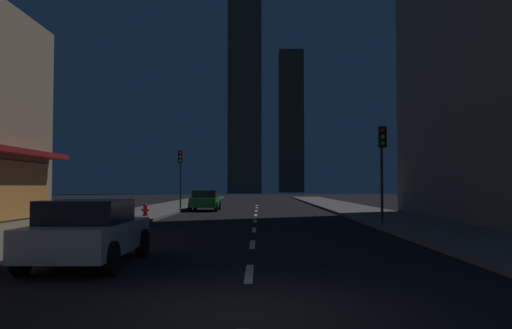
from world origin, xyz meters
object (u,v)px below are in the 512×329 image
object	(u,v)px
car_parked_near	(89,232)
traffic_light_far_left	(180,166)
fire_hydrant_far_left	(145,210)
traffic_light_near_right	(382,153)
street_lamp_right	(494,36)
car_parked_far	(205,200)

from	to	relation	value
car_parked_near	traffic_light_far_left	size ratio (longest dim) A/B	1.01
fire_hydrant_far_left	traffic_light_near_right	size ratio (longest dim) A/B	0.16
traffic_light_far_left	fire_hydrant_far_left	bearing A→B (deg)	-92.35
traffic_light_far_left	car_parked_near	bearing A→B (deg)	-85.85
traffic_light_near_right	street_lamp_right	world-z (taller)	street_lamp_right
car_parked_near	fire_hydrant_far_left	size ratio (longest dim) A/B	6.48
fire_hydrant_far_left	traffic_light_far_left	distance (m)	10.14
fire_hydrant_far_left	street_lamp_right	distance (m)	20.65
traffic_light_near_right	traffic_light_far_left	distance (m)	18.88
car_parked_far	fire_hydrant_far_left	size ratio (longest dim) A/B	6.48
car_parked_far	street_lamp_right	size ratio (longest dim) A/B	0.64
car_parked_far	fire_hydrant_far_left	xyz separation A→B (m)	(-2.30, -8.81, -0.29)
car_parked_near	street_lamp_right	size ratio (longest dim) A/B	0.64
car_parked_far	street_lamp_right	xyz separation A→B (m)	(8.98, -25.48, 4.33)
fire_hydrant_far_left	street_lamp_right	size ratio (longest dim) A/B	0.10
traffic_light_near_right	traffic_light_far_left	bearing A→B (deg)	125.63
traffic_light_far_left	street_lamp_right	bearing A→B (deg)	-67.62
car_parked_near	fire_hydrant_far_left	bearing A→B (deg)	97.97
fire_hydrant_far_left	traffic_light_near_right	world-z (taller)	traffic_light_near_right
car_parked_far	traffic_light_near_right	xyz separation A→B (m)	(9.10, -14.41, 2.45)
car_parked_near	traffic_light_far_left	distance (m)	26.35
car_parked_near	street_lamp_right	bearing A→B (deg)	-1.60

